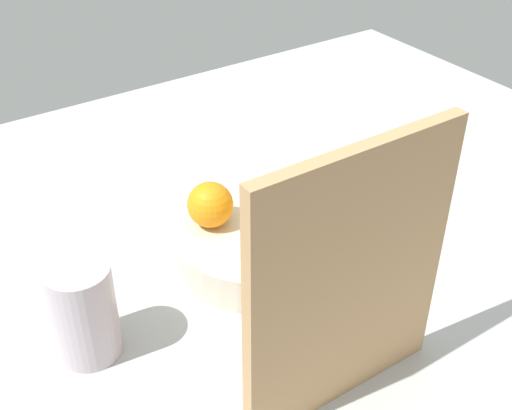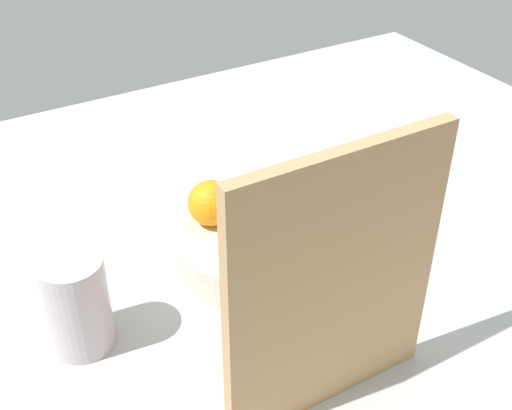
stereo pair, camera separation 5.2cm
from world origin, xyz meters
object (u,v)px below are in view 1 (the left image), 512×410
(orange_center, at_px, (288,192))
(banana_bunch, at_px, (278,215))
(thermos_tumbler, at_px, (84,311))
(fruit_bowl, at_px, (256,241))
(cutting_board, at_px, (350,284))
(orange_front_right, at_px, (281,229))
(orange_front_left, at_px, (210,205))

(orange_center, bearing_deg, banana_bunch, 38.61)
(thermos_tumbler, bearing_deg, fruit_bowl, -171.30)
(orange_center, bearing_deg, cutting_board, 66.08)
(fruit_bowl, relative_size, cutting_board, 0.77)
(banana_bunch, relative_size, thermos_tumbler, 1.23)
(fruit_bowl, xyz_separation_m, thermos_tumbler, (0.30, 0.05, 0.04))
(orange_front_right, relative_size, orange_center, 1.00)
(fruit_bowl, bearing_deg, thermos_tumbler, 8.70)
(banana_bunch, bearing_deg, fruit_bowl, -55.63)
(orange_front_right, xyz_separation_m, cutting_board, (0.06, 0.22, 0.08))
(orange_center, relative_size, thermos_tumbler, 0.50)
(orange_front_right, bearing_deg, cutting_board, 73.85)
(banana_bunch, bearing_deg, cutting_board, 71.64)
(orange_front_right, distance_m, thermos_tumbler, 0.30)
(cutting_board, distance_m, thermos_tumbler, 0.36)
(orange_front_left, distance_m, orange_front_right, 0.13)
(orange_center, distance_m, thermos_tumbler, 0.37)
(fruit_bowl, height_order, orange_center, orange_center)
(banana_bunch, bearing_deg, thermos_tumbler, 2.86)
(fruit_bowl, height_order, cutting_board, cutting_board)
(thermos_tumbler, bearing_deg, orange_front_right, 175.72)
(orange_front_left, height_order, orange_front_right, same)
(orange_front_left, height_order, cutting_board, cutting_board)
(orange_front_right, relative_size, thermos_tumbler, 0.50)
(orange_front_right, bearing_deg, thermos_tumbler, -4.28)
(orange_front_right, bearing_deg, fruit_bowl, -91.29)
(orange_front_left, xyz_separation_m, banana_bunch, (-0.08, 0.07, -0.01))
(orange_front_right, height_order, thermos_tumbler, thermos_tumbler)
(cutting_board, bearing_deg, thermos_tumbler, -45.83)
(fruit_bowl, relative_size, thermos_tumbler, 1.92)
(orange_front_right, xyz_separation_m, banana_bunch, (-0.02, -0.04, -0.01))
(fruit_bowl, height_order, banana_bunch, banana_bunch)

